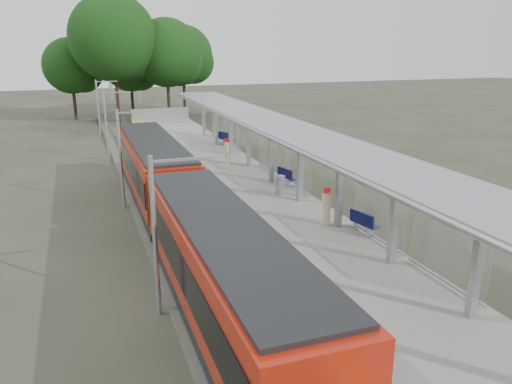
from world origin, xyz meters
TOP-DOWN VIEW (x-y plane):
  - trackbed at (-4.50, 20.00)m, footprint 3.00×70.00m
  - platform at (0.00, 20.00)m, footprint 6.00×50.00m
  - tactile_strip at (-2.55, 20.00)m, footprint 0.60×50.00m
  - end_fence at (0.00, 44.95)m, footprint 6.00×0.10m
  - train at (-4.50, 12.32)m, footprint 2.74×27.60m
  - canopy at (1.61, 16.19)m, footprint 3.27×38.00m
  - tree_cluster at (-1.25, 52.76)m, footprint 20.34×14.63m
  - catenary_masts at (-6.22, 19.00)m, footprint 2.08×48.16m
  - bench_near at (2.62, 8.94)m, footprint 0.73×1.41m
  - bench_mid at (2.53, 17.01)m, footprint 0.70×1.44m
  - bench_far at (2.61, 29.29)m, footprint 1.04×1.53m
  - info_pillar_near at (1.63, 10.43)m, footprint 0.38×0.38m
  - info_pillar_far at (0.87, 23.14)m, footprint 0.38×0.38m
  - litter_bin at (1.46, 15.30)m, footprint 0.61×0.61m

SIDE VIEW (x-z plane):
  - trackbed at x=-4.50m, z-range 0.00..0.24m
  - platform at x=0.00m, z-range 0.00..1.00m
  - tactile_strip at x=-2.55m, z-range 1.00..1.02m
  - bench_near at x=2.62m, z-range 1.02..1.95m
  - bench_mid at x=2.53m, z-range 1.03..1.97m
  - litter_bin at x=1.46m, z-range 1.00..2.03m
  - bench_far at x=2.61m, z-range 1.03..2.04m
  - end_fence at x=0.00m, z-range 1.00..2.20m
  - info_pillar_near at x=1.63m, z-range 0.89..2.56m
  - info_pillar_far at x=0.87m, z-range 0.89..2.58m
  - train at x=-4.50m, z-range 0.24..3.86m
  - catenary_masts at x=-6.22m, z-range 0.21..5.61m
  - canopy at x=1.61m, z-range 2.37..6.03m
  - tree_cluster at x=-1.25m, z-range 0.89..14.92m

